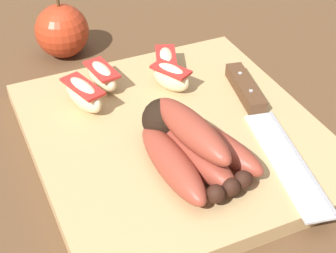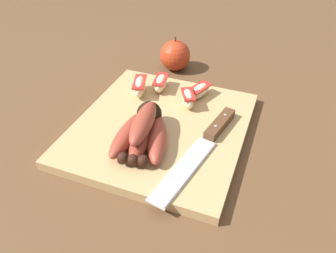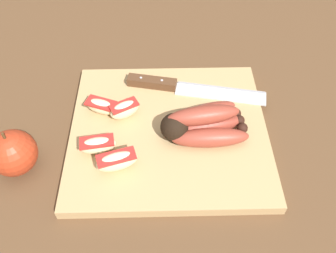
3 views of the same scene
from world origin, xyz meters
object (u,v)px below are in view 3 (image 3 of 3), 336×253
apple_wedge_near (100,106)px  whole_apple (12,153)px  apple_wedge_middle (123,110)px  apple_wedge_extra (115,161)px  chefs_knife (174,86)px  apple_wedge_far (96,145)px  banana_bunch (200,124)px

apple_wedge_near → whole_apple: 0.17m
apple_wedge_middle → apple_wedge_extra: bearing=-93.0°
chefs_knife → apple_wedge_middle: bearing=-142.7°
apple_wedge_near → whole_apple: whole_apple is taller
chefs_knife → apple_wedge_near: apple_wedge_near is taller
chefs_knife → apple_wedge_near: (-0.14, -0.06, 0.01)m
chefs_knife → whole_apple: (-0.28, -0.17, 0.01)m
apple_wedge_near → apple_wedge_extra: apple_wedge_extra is taller
chefs_knife → whole_apple: whole_apple is taller
apple_wedge_near → apple_wedge_middle: bearing=-16.2°
apple_wedge_far → apple_wedge_extra: (0.04, -0.04, 0.00)m
chefs_knife → apple_wedge_far: apple_wedge_far is taller
banana_bunch → whole_apple: bearing=-170.5°
banana_bunch → apple_wedge_far: bearing=-168.1°
apple_wedge_near → apple_wedge_far: bearing=-88.3°
banana_bunch → apple_wedge_middle: size_ratio=2.57×
apple_wedge_extra → whole_apple: size_ratio=0.80×
apple_wedge_far → banana_bunch: bearing=11.9°
apple_wedge_far → apple_wedge_extra: 0.05m
chefs_knife → apple_wedge_near: 0.16m
apple_wedge_near → apple_wedge_far: 0.09m
banana_bunch → whole_apple: whole_apple is taller
apple_wedge_far → chefs_knife: bearing=47.9°
apple_wedge_middle → apple_wedge_extra: size_ratio=0.83×
banana_bunch → apple_wedge_middle: banana_bunch is taller
apple_wedge_near → apple_wedge_far: (0.00, -0.09, 0.00)m
chefs_knife → apple_wedge_extra: (-0.10, -0.19, 0.01)m
banana_bunch → apple_wedge_extra: banana_bunch is taller
banana_bunch → apple_wedge_near: 0.19m
apple_wedge_far → apple_wedge_extra: bearing=-45.3°
apple_wedge_extra → banana_bunch: bearing=27.1°
apple_wedge_middle → whole_apple: (-0.18, -0.10, 0.00)m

